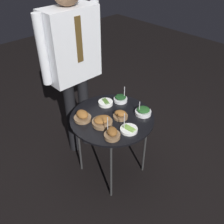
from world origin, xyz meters
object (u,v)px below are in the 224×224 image
Objects in this scene: bowl_roast_center at (121,115)px; waiter_figure at (72,54)px; bowl_asparagus_front_right at (106,103)px; bowl_asparagus_front_center at (129,129)px; bowl_roast_mid_right at (102,121)px; serving_cart at (112,121)px; bowl_spinach_near_rim at (121,99)px; bowl_roast_mid_left at (82,116)px; bowl_spinach_far_rim at (143,111)px; bowl_roast_back_right at (112,134)px.

waiter_figure is at bearing 94.88° from bowl_roast_center.
waiter_figure reaches higher than bowl_asparagus_front_right.
bowl_asparagus_front_center is at bearing -92.14° from waiter_figure.
bowl_roast_mid_right is 1.35× the size of bowl_roast_center.
bowl_spinach_near_rim reaches higher than serving_cart.
bowl_roast_mid_left is (-0.42, 0.02, 0.01)m from bowl_spinach_near_rim.
bowl_roast_mid_right is 1.22× the size of bowl_spinach_far_rim.
bowl_asparagus_front_right is 0.91× the size of bowl_roast_mid_left.
bowl_spinach_near_rim reaches higher than bowl_roast_mid_left.
bowl_roast_back_right is (-0.39, -0.03, 0.01)m from bowl_spinach_far_rim.
bowl_spinach_far_rim is at bearing -34.76° from bowl_roast_mid_left.
bowl_spinach_near_rim reaches higher than bowl_roast_center.
bowl_asparagus_front_right is 0.95× the size of bowl_spinach_far_rim.
bowl_roast_mid_left reaches higher than bowl_roast_center.
bowl_roast_center reaches higher than bowl_asparagus_front_right.
bowl_roast_center is at bearing -100.29° from bowl_asparagus_front_right.
bowl_asparagus_front_center is 0.81m from waiter_figure.
bowl_spinach_far_rim is 0.78m from waiter_figure.
bowl_spinach_far_rim is at bearing 4.74° from bowl_roast_back_right.
bowl_asparagus_front_right is at bearing 7.02° from bowl_roast_mid_left.
bowl_spinach_near_rim reaches higher than bowl_roast_mid_right.
waiter_figure is (0.17, 0.68, 0.37)m from bowl_roast_back_right.
waiter_figure reaches higher than bowl_roast_center.
bowl_spinach_far_rim is 0.93× the size of bowl_spinach_near_rim.
bowl_spinach_far_rim is 0.39m from bowl_roast_back_right.
bowl_spinach_far_rim reaches higher than bowl_asparagus_front_right.
bowl_roast_center is 0.86× the size of bowl_roast_mid_left.
bowl_asparagus_front_center reaches higher than bowl_spinach_near_rim.
bowl_roast_center is (0.17, -0.04, -0.00)m from bowl_roast_mid_right.
bowl_roast_back_right is at bearing -133.40° from serving_cart.
waiter_figure is (-0.09, 0.32, 0.39)m from bowl_asparagus_front_right.
bowl_asparagus_front_center is (-0.03, -0.22, 0.06)m from serving_cart.
serving_cart is 5.16× the size of bowl_spinach_far_rim.
bowl_asparagus_front_right is 1.06× the size of bowl_roast_center.
waiter_figure is (-0.22, 0.38, 0.38)m from bowl_spinach_near_rim.
bowl_roast_mid_right is at bearing -137.78° from bowl_asparagus_front_right.
bowl_asparagus_front_center is 1.15× the size of bowl_roast_mid_left.
bowl_spinach_near_rim is (0.00, 0.27, -0.00)m from bowl_spinach_far_rim.
waiter_figure is at bearing 87.86° from bowl_asparagus_front_center.
serving_cart is at bearing 145.31° from bowl_spinach_far_rim.
serving_cart is 4.28× the size of bowl_asparagus_front_center.
bowl_asparagus_front_center is at bearing -114.15° from bowl_roast_center.
waiter_figure reaches higher than bowl_asparagus_front_center.
bowl_roast_mid_right is 0.22m from bowl_asparagus_front_center.
bowl_roast_back_right is 0.79m from waiter_figure.
bowl_roast_back_right reaches higher than bowl_spinach_far_rim.
bowl_spinach_far_rim is 0.27m from bowl_spinach_near_rim.
bowl_spinach_far_rim is at bearing -90.28° from bowl_spinach_near_rim.
serving_cart is 5.41× the size of bowl_asparagus_front_right.
serving_cart is 0.26m from bowl_roast_back_right.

